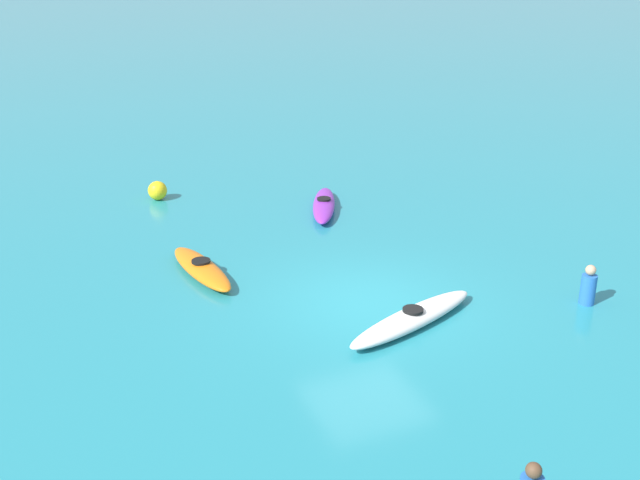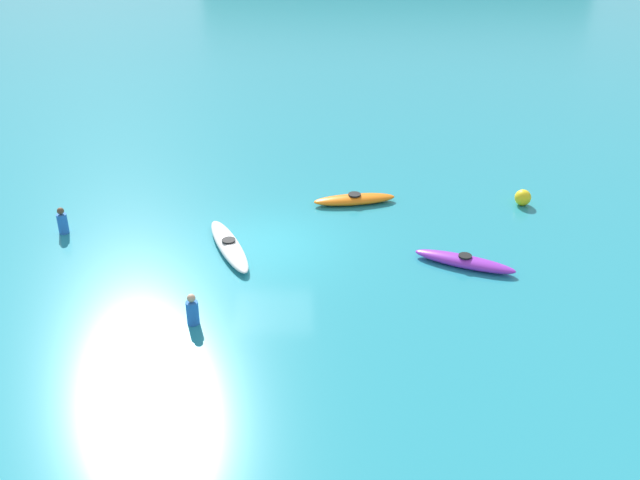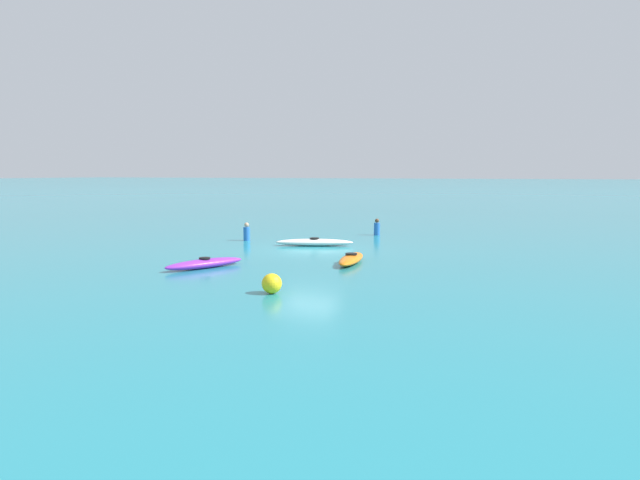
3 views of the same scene
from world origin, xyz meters
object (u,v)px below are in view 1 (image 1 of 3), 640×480
Objects in this scene: kayak_purple at (324,205)px; kayak_orange at (201,268)px; buoy_yellow at (158,191)px; person_near_shore at (588,287)px; kayak_white at (413,318)px.

kayak_orange is at bearing 124.01° from kayak_purple.
buoy_yellow is 0.63× the size of person_near_shore.
kayak_orange is 5.23m from kayak_purple.
kayak_purple is 4.95m from buoy_yellow.
person_near_shore is at bearing -146.93° from buoy_yellow.
kayak_purple is at bearing -55.99° from kayak_orange.
person_near_shore reaches higher than buoy_yellow.
buoy_yellow is at bearing 16.62° from kayak_white.
person_near_shore reaches higher than kayak_purple.
buoy_yellow is 12.41m from person_near_shore.
buoy_yellow reaches higher than kayak_orange.
person_near_shore is (-4.65, -7.04, 0.22)m from kayak_orange.
kayak_white and kayak_purple have the same top height.
kayak_orange is at bearing 38.24° from kayak_white.
kayak_purple is at bearing -124.66° from buoy_yellow.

